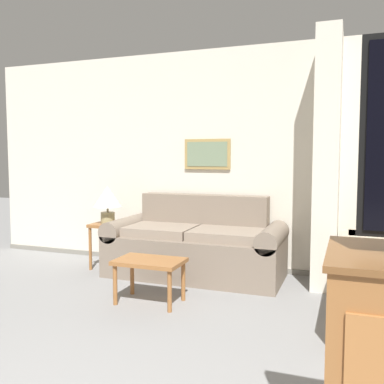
{
  "coord_description": "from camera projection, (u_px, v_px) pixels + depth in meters",
  "views": [
    {
      "loc": [
        1.21,
        -0.85,
        1.34
      ],
      "look_at": [
        -0.0,
        2.42,
        1.05
      ],
      "focal_mm": 40.0,
      "sensor_mm": 36.0,
      "label": 1
    }
  ],
  "objects": [
    {
      "name": "coffee_table",
      "position": [
        150.0,
        266.0,
        3.9
      ],
      "size": [
        0.62,
        0.4,
        0.4
      ],
      "color": "#996033",
      "rests_on": "ground_plane"
    },
    {
      "name": "table_lamp",
      "position": [
        107.0,
        199.0,
        5.09
      ],
      "size": [
        0.35,
        0.35,
        0.45
      ],
      "color": "tan",
      "rests_on": "side_table"
    },
    {
      "name": "wall_back",
      "position": [
        241.0,
        160.0,
        5.04
      ],
      "size": [
        6.87,
        0.16,
        2.6
      ],
      "color": "silver",
      "rests_on": "ground_plane"
    },
    {
      "name": "couch",
      "position": [
        196.0,
        246.0,
        4.8
      ],
      "size": [
        1.97,
        0.84,
        0.89
      ],
      "color": "gray",
      "rests_on": "ground_plane"
    },
    {
      "name": "wall_partition_pillar",
      "position": [
        327.0,
        160.0,
        4.36
      ],
      "size": [
        0.24,
        0.6,
        2.6
      ],
      "color": "silver",
      "rests_on": "ground_plane"
    },
    {
      "name": "side_table",
      "position": [
        108.0,
        233.0,
        5.12
      ],
      "size": [
        0.36,
        0.36,
        0.54
      ],
      "color": "#996033",
      "rests_on": "ground_plane"
    }
  ]
}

